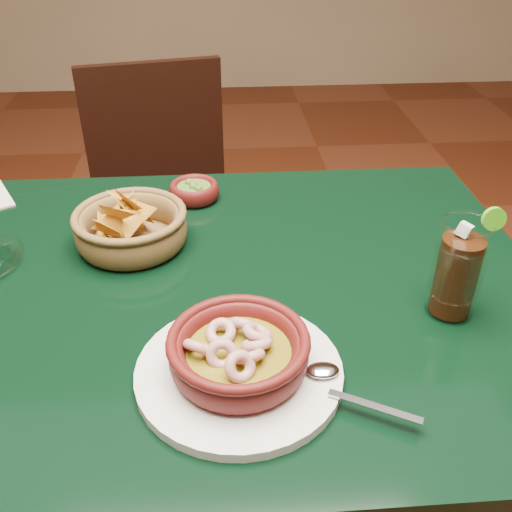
{
  "coord_description": "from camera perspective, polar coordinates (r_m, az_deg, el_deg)",
  "views": [
    {
      "loc": [
        0.09,
        -0.73,
        1.28
      ],
      "look_at": [
        0.14,
        -0.02,
        0.81
      ],
      "focal_mm": 40.0,
      "sensor_mm": 36.0,
      "label": 1
    }
  ],
  "objects": [
    {
      "name": "dining_table",
      "position": [
        0.97,
        -8.48,
        -7.59
      ],
      "size": [
        1.2,
        0.8,
        0.75
      ],
      "color": "black",
      "rests_on": "ground"
    },
    {
      "name": "dining_chair",
      "position": [
        1.64,
        -8.88,
        4.11
      ],
      "size": [
        0.48,
        0.48,
        0.88
      ],
      "color": "black",
      "rests_on": "ground"
    },
    {
      "name": "shrimp_plate",
      "position": [
        0.72,
        -1.71,
        -10.09
      ],
      "size": [
        0.34,
        0.26,
        0.08
      ],
      "color": "silver",
      "rests_on": "dining_table"
    },
    {
      "name": "chip_basket",
      "position": [
        1.0,
        -12.43,
        2.82
      ],
      "size": [
        0.22,
        0.22,
        0.14
      ],
      "color": "brown",
      "rests_on": "dining_table"
    },
    {
      "name": "guacamole_ramekin",
      "position": [
        1.14,
        -6.21,
        6.5
      ],
      "size": [
        0.12,
        0.12,
        0.04
      ],
      "color": "#440D0C",
      "rests_on": "dining_table"
    },
    {
      "name": "cola_drink",
      "position": [
        0.85,
        19.52,
        -1.32
      ],
      "size": [
        0.15,
        0.15,
        0.17
      ],
      "color": "white",
      "rests_on": "dining_table"
    }
  ]
}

